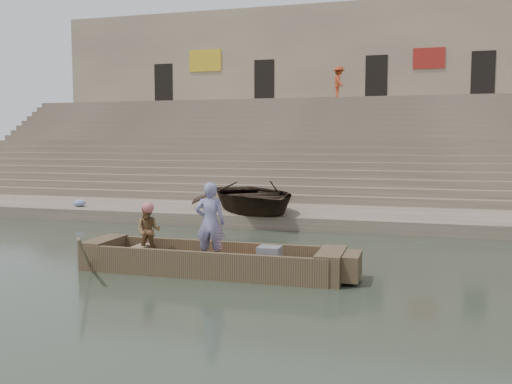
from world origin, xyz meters
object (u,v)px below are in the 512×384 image
at_px(rowing_man, 148,231).
at_px(pedestrian, 339,82).
at_px(standing_man, 210,223).
at_px(beached_rowboat, 253,196).
at_px(main_rowboat, 211,267).
at_px(television, 269,256).

height_order(rowing_man, pedestrian, pedestrian).
distance_m(standing_man, beached_rowboat, 7.26).
bearing_deg(standing_man, main_rowboat, -85.39).
distance_m(main_rowboat, beached_rowboat, 7.18).
relative_size(beached_rowboat, pedestrian, 2.72).
height_order(beached_rowboat, pedestrian, pedestrian).
bearing_deg(main_rowboat, rowing_man, 173.44).
bearing_deg(rowing_man, main_rowboat, -18.38).
bearing_deg(rowing_man, television, -15.43).
relative_size(main_rowboat, television, 10.87).
relative_size(main_rowboat, beached_rowboat, 1.00).
relative_size(television, pedestrian, 0.25).
distance_m(rowing_man, beached_rowboat, 6.89).
relative_size(standing_man, television, 3.72).
xyz_separation_m(main_rowboat, beached_rowboat, (-1.11, 7.05, 0.81)).
distance_m(rowing_man, pedestrian, 21.97).
bearing_deg(pedestrian, television, 163.26).
height_order(rowing_man, beached_rowboat, beached_rowboat).
distance_m(main_rowboat, standing_man, 0.97).
bearing_deg(pedestrian, standing_man, 159.96).
xyz_separation_m(main_rowboat, pedestrian, (-0.15, 21.45, 6.01)).
bearing_deg(standing_man, rowing_man, -20.75).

